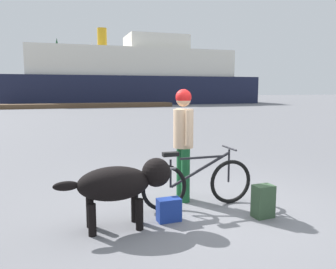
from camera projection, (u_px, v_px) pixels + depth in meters
ground_plane at (205, 210)px, 5.04m from camera, size 160.00×160.00×0.00m
bicycle at (198, 183)px, 5.13m from camera, size 1.80×0.44×0.90m
person_cyclist at (183, 133)px, 5.37m from camera, size 0.32×0.53×1.80m
dog at (122, 183)px, 4.34m from camera, size 1.50×0.51×0.90m
backpack at (263, 201)px, 4.74m from camera, size 0.29×0.22×0.46m
handbag_pannier at (169, 210)px, 4.61m from camera, size 0.33×0.19×0.32m
dock_pier at (72, 106)px, 32.34m from camera, size 19.50×2.30×0.40m
ferry_boat at (134, 78)px, 41.33m from camera, size 29.82×8.93×8.84m
sailboat_moored at (93, 99)px, 44.41m from camera, size 6.35×1.78×7.71m
pine_tree_center at (81, 64)px, 58.15m from camera, size 4.16×4.16×9.31m
pine_tree_far_right at (160, 66)px, 62.64m from camera, size 3.61×3.61×9.65m
pine_tree_mid_back at (58, 59)px, 61.42m from camera, size 3.01×3.01×10.93m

